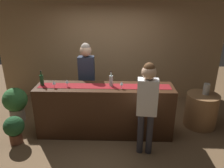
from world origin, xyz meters
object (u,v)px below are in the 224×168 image
potted_plant_tall (16,102)px  potted_plant_small (14,128)px  wine_bottle_green (42,80)px  customer_sipping (147,100)px  wine_glass_mid_counter (67,82)px  vase_on_side_table (206,89)px  wine_bottle_clear (111,80)px  round_side_table (201,110)px  wine_glass_near_customer (54,83)px  wine_glass_far_end (122,84)px  bartender (87,73)px  wine_bottle_amber (147,81)px

potted_plant_tall → potted_plant_small: 0.93m
wine_bottle_green → customer_sipping: customer_sipping is taller
wine_glass_mid_counter → vase_on_side_table: (2.84, 0.43, -0.29)m
vase_on_side_table → wine_glass_mid_counter: bearing=-171.5°
wine_bottle_clear → vase_on_side_table: size_ratio=1.26×
wine_bottle_clear → round_side_table: size_ratio=0.41×
wine_glass_near_customer → wine_glass_far_end: same height
wine_glass_near_customer → potted_plant_small: (-0.76, -0.30, -0.83)m
bartender → potted_plant_tall: (-1.63, -0.13, -0.66)m
wine_bottle_green → wine_glass_far_end: wine_bottle_green is taller
wine_glass_far_end → potted_plant_tall: wine_glass_far_end is taller
wine_bottle_clear → round_side_table: wine_bottle_clear is taller
wine_glass_near_customer → potted_plant_tall: (-1.11, 0.56, -0.70)m
vase_on_side_table → potted_plant_small: 3.96m
wine_bottle_green → round_side_table: (3.30, 0.34, -0.79)m
wine_glass_near_customer → bartender: size_ratio=0.08×
wine_glass_mid_counter → bartender: bartender is taller
wine_glass_far_end → vase_on_side_table: size_ratio=0.60×
wine_glass_far_end → potted_plant_small: size_ratio=0.26×
wine_bottle_clear → potted_plant_small: (-1.84, -0.43, -0.84)m
wine_bottle_amber → customer_sipping: customer_sipping is taller
potted_plant_tall → wine_bottle_clear: bearing=-10.9°
wine_bottle_green → potted_plant_small: 1.05m
wine_bottle_clear → potted_plant_small: 2.07m
customer_sipping → wine_glass_near_customer: bearing=169.2°
customer_sipping → vase_on_side_table: customer_sipping is taller
wine_glass_near_customer → bartender: bartender is taller
round_side_table → potted_plant_tall: size_ratio=0.94×
wine_bottle_green → wine_glass_far_end: size_ratio=2.10×
round_side_table → potted_plant_small: size_ratio=1.31×
wine_glass_far_end → wine_glass_mid_counter: bearing=176.2°
bartender → round_side_table: bearing=175.9°
bartender → customer_sipping: 1.68m
bartender → vase_on_side_table: size_ratio=7.42×
wine_bottle_amber → customer_sipping: size_ratio=0.18×
vase_on_side_table → potted_plant_tall: size_ratio=0.30×
wine_bottle_clear → potted_plant_tall: (-2.18, 0.42, -0.70)m
bartender → potted_plant_small: bearing=38.5°
wine_bottle_green → customer_sipping: 2.07m
wine_bottle_clear → wine_bottle_amber: bearing=1.1°
bartender → vase_on_side_table: (2.56, -0.20, -0.26)m
wine_glass_near_customer → vase_on_side_table: (3.08, 0.49, -0.29)m
round_side_table → potted_plant_small: round_side_table is taller
wine_glass_mid_counter → potted_plant_small: size_ratio=0.26×
wine_bottle_green → customer_sipping: size_ratio=0.18×
wine_glass_near_customer → round_side_table: (3.03, 0.47, -0.78)m
wine_bottle_green → wine_glass_mid_counter: bearing=-6.4°
round_side_table → customer_sipping: bearing=-143.9°
bartender → customer_sipping: bartender is taller
potted_plant_small → round_side_table: bearing=11.4°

